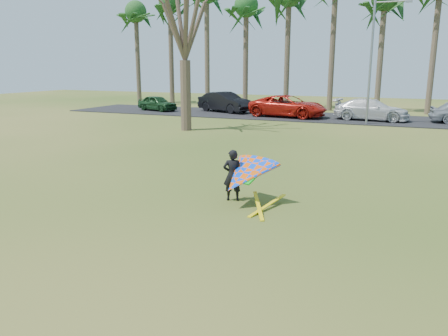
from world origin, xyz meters
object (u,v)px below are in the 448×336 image
at_px(bare_tree_left, 184,12).
at_px(streetlight, 374,57).
at_px(car_3, 371,110).
at_px(car_0, 157,103).
at_px(kite_flyer, 243,175).
at_px(car_1, 225,102).
at_px(car_2, 288,106).

relative_size(bare_tree_left, streetlight, 1.21).
bearing_deg(car_3, streetlight, -172.99).
bearing_deg(car_0, kite_flyer, -127.28).
distance_m(bare_tree_left, car_0, 13.70).
xyz_separation_m(car_1, car_3, (11.94, -1.32, -0.08)).
xyz_separation_m(bare_tree_left, kite_flyer, (8.42, -12.61, -6.08)).
relative_size(bare_tree_left, car_1, 1.91).
bearing_deg(car_0, streetlight, -81.28).
xyz_separation_m(car_0, car_3, (17.88, -0.08, 0.10)).
height_order(bare_tree_left, kite_flyer, bare_tree_left).
relative_size(car_1, kite_flyer, 2.12).
bearing_deg(car_0, car_2, -75.24).
xyz_separation_m(car_3, kite_flyer, (-1.67, -21.93, 0.02)).
bearing_deg(car_1, bare_tree_left, -148.40).
bearing_deg(bare_tree_left, car_2, 66.10).
bearing_deg(kite_flyer, car_3, 85.65).
bearing_deg(streetlight, car_1, 163.13).
bearing_deg(car_0, car_1, -61.88).
relative_size(streetlight, kite_flyer, 3.35).
distance_m(car_2, car_3, 6.07).
relative_size(car_1, car_3, 0.97).
xyz_separation_m(car_2, car_3, (6.07, 0.25, -0.06)).
relative_size(streetlight, car_2, 1.36).
height_order(car_0, car_3, car_3).
bearing_deg(car_1, streetlight, -85.15).
xyz_separation_m(streetlight, car_0, (-17.95, 2.41, -3.75)).
relative_size(streetlight, car_1, 1.58).
xyz_separation_m(car_0, car_2, (11.81, -0.33, 0.16)).
distance_m(streetlight, car_1, 13.05).
bearing_deg(car_0, bare_tree_left, -124.02).
bearing_deg(bare_tree_left, car_1, 99.88).
bearing_deg(streetlight, bare_tree_left, -145.43).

